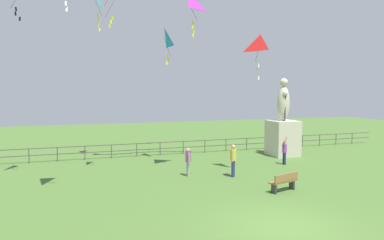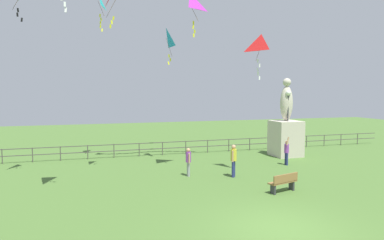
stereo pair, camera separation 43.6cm
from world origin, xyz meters
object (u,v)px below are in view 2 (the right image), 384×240
at_px(park_bench, 284,182).
at_px(lamppost, 288,109).
at_px(person_1, 234,158).
at_px(statue_monument, 286,132).
at_px(person_0, 188,160).
at_px(kite_0, 166,38).
at_px(person_3, 286,151).
at_px(kite_4, 190,5).
at_px(kite_5, 98,2).
at_px(kite_6, 261,45).

bearing_deg(park_bench, lamppost, 56.44).
bearing_deg(person_1, lamppost, 35.03).
bearing_deg(statue_monument, person_0, -156.39).
bearing_deg(kite_0, person_1, -60.81).
height_order(person_3, kite_4, kite_4).
relative_size(person_0, kite_4, 0.65).
height_order(kite_4, kite_5, kite_5).
xyz_separation_m(person_0, person_1, (2.24, -0.86, 0.12)).
distance_m(person_1, kite_6, 6.20).
height_order(person_3, kite_0, kite_0).
height_order(statue_monument, lamppost, statue_monument).
bearing_deg(kite_4, kite_0, 104.35).
xyz_separation_m(statue_monument, kite_4, (-7.82, -2.63, 7.52)).
distance_m(kite_4, kite_5, 6.56).
distance_m(lamppost, person_0, 9.11).
bearing_deg(statue_monument, park_bench, -122.84).
height_order(person_0, person_1, person_1).
relative_size(lamppost, kite_4, 1.97).
bearing_deg(lamppost, statue_monument, 76.99).
relative_size(statue_monument, kite_5, 2.31).
bearing_deg(kite_4, park_bench, -60.08).
relative_size(lamppost, person_0, 3.04).
relative_size(lamppost, park_bench, 2.97).
height_order(lamppost, kite_0, kite_0).
relative_size(park_bench, person_1, 0.90).
xyz_separation_m(statue_monument, person_1, (-5.97, -4.45, -0.71)).
height_order(park_bench, kite_6, kite_6).
relative_size(lamppost, person_1, 2.67).
height_order(park_bench, person_0, person_0).
bearing_deg(lamppost, kite_6, -137.18).
relative_size(lamppost, person_3, 2.59).
bearing_deg(kite_4, person_1, -44.38).
xyz_separation_m(kite_0, kite_5, (-3.95, 1.75, 2.32)).
distance_m(kite_0, kite_6, 6.14).
relative_size(statue_monument, kite_0, 2.44).
height_order(statue_monument, kite_6, kite_6).
bearing_deg(kite_5, kite_0, -23.91).
bearing_deg(park_bench, statue_monument, 57.16).
distance_m(statue_monument, kite_0, 10.49).
bearing_deg(statue_monument, kite_5, 171.38).
xyz_separation_m(park_bench, kite_6, (0.56, 3.35, 6.52)).
distance_m(park_bench, kite_0, 11.29).
relative_size(kite_5, kite_6, 0.99).
bearing_deg(lamppost, kite_0, 176.89).
height_order(park_bench, kite_0, kite_0).
xyz_separation_m(lamppost, kite_5, (-12.41, 2.21, 6.78)).
bearing_deg(lamppost, person_3, -123.42).
bearing_deg(lamppost, park_bench, -123.56).
height_order(kite_5, kite_6, kite_5).
height_order(statue_monument, kite_4, kite_4).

